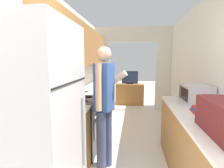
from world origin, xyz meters
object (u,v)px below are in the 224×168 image
(microwave, at_px, (196,94))
(knife, at_px, (86,92))
(tv_cabinet, at_px, (130,94))
(refrigerator, at_px, (37,126))
(person, at_px, (104,105))
(television, at_px, (130,78))
(book_stack, at_px, (203,111))
(range_oven, at_px, (79,125))

(microwave, relative_size, knife, 1.65)
(tv_cabinet, bearing_deg, refrigerator, -99.18)
(tv_cabinet, bearing_deg, person, -94.05)
(refrigerator, height_order, tv_cabinet, refrigerator)
(microwave, height_order, tv_cabinet, microwave)
(microwave, relative_size, tv_cabinet, 0.53)
(refrigerator, relative_size, person, 1.09)
(person, distance_m, tv_cabinet, 3.75)
(television, bearing_deg, refrigerator, -99.27)
(book_stack, bearing_deg, knife, 144.78)
(refrigerator, relative_size, tv_cabinet, 1.93)
(refrigerator, bearing_deg, knife, 92.09)
(refrigerator, height_order, range_oven, refrigerator)
(refrigerator, height_order, person, refrigerator)
(person, xyz_separation_m, microwave, (1.30, 0.40, 0.11))
(tv_cabinet, relative_size, television, 1.77)
(range_oven, bearing_deg, television, 76.75)
(refrigerator, relative_size, range_oven, 1.79)
(book_stack, distance_m, tv_cabinet, 4.01)
(microwave, distance_m, tv_cabinet, 3.52)
(refrigerator, bearing_deg, microwave, 34.94)
(range_oven, bearing_deg, microwave, -0.76)
(knife, bearing_deg, refrigerator, -50.99)
(refrigerator, xyz_separation_m, microwave, (1.77, 1.24, 0.10))
(microwave, height_order, book_stack, microwave)
(tv_cabinet, bearing_deg, television, -90.00)
(refrigerator, height_order, television, refrigerator)
(tv_cabinet, relative_size, knife, 3.09)
(television, bearing_deg, tv_cabinet, 90.00)
(refrigerator, relative_size, television, 3.41)
(refrigerator, distance_m, book_stack, 1.79)
(range_oven, bearing_deg, book_stack, -19.04)
(refrigerator, bearing_deg, person, 60.61)
(knife, bearing_deg, range_oven, -49.45)
(refrigerator, bearing_deg, tv_cabinet, 80.82)
(television, bearing_deg, knife, -107.17)
(microwave, relative_size, television, 0.94)
(tv_cabinet, bearing_deg, book_stack, -76.49)
(refrigerator, distance_m, person, 0.96)
(refrigerator, xyz_separation_m, book_stack, (1.66, 0.68, 0.00))
(person, xyz_separation_m, tv_cabinet, (0.26, 3.70, -0.55))
(knife, bearing_deg, microwave, 17.09)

